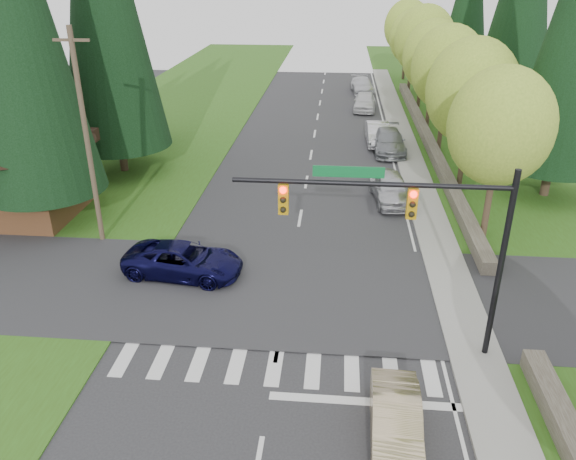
# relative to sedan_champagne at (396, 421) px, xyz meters

# --- Properties ---
(ground) EXTENTS (120.00, 120.00, 0.00)m
(ground) POSITION_rel_sedan_champagne_xyz_m (-3.77, -0.38, -0.65)
(ground) COLOR #28282B
(ground) RESTS_ON ground
(grass_east) EXTENTS (14.00, 110.00, 0.06)m
(grass_east) POSITION_rel_sedan_champagne_xyz_m (9.23, 19.62, -0.62)
(grass_east) COLOR #305416
(grass_east) RESTS_ON ground
(grass_west) EXTENTS (14.00, 110.00, 0.06)m
(grass_west) POSITION_rel_sedan_champagne_xyz_m (-16.77, 19.62, -0.62)
(grass_west) COLOR #305416
(grass_west) RESTS_ON ground
(cross_street) EXTENTS (120.00, 8.00, 0.10)m
(cross_street) POSITION_rel_sedan_champagne_xyz_m (-3.77, 7.62, -0.65)
(cross_street) COLOR #28282B
(cross_street) RESTS_ON ground
(sidewalk_east) EXTENTS (1.80, 80.00, 0.13)m
(sidewalk_east) POSITION_rel_sedan_champagne_xyz_m (3.13, 21.62, -0.58)
(sidewalk_east) COLOR gray
(sidewalk_east) RESTS_ON ground
(curb_east) EXTENTS (0.20, 80.00, 0.13)m
(curb_east) POSITION_rel_sedan_champagne_xyz_m (2.28, 21.62, -0.58)
(curb_east) COLOR gray
(curb_east) RESTS_ON ground
(stone_wall_north) EXTENTS (0.70, 40.00, 0.70)m
(stone_wall_north) POSITION_rel_sedan_champagne_xyz_m (4.83, 29.62, -0.30)
(stone_wall_north) COLOR #4C4438
(stone_wall_north) RESTS_ON ground
(traffic_signal) EXTENTS (8.70, 0.37, 6.80)m
(traffic_signal) POSITION_rel_sedan_champagne_xyz_m (0.60, 4.12, 4.34)
(traffic_signal) COLOR black
(traffic_signal) RESTS_ON ground
(brown_building) EXTENTS (8.40, 8.40, 5.40)m
(brown_building) POSITION_rel_sedan_champagne_xyz_m (-18.77, 14.62, 2.49)
(brown_building) COLOR #4C2D19
(brown_building) RESTS_ON ground
(utility_pole) EXTENTS (1.60, 0.24, 10.00)m
(utility_pole) POSITION_rel_sedan_champagne_xyz_m (-13.27, 11.62, 4.49)
(utility_pole) COLOR #473828
(utility_pole) RESTS_ON ground
(decid_tree_0) EXTENTS (4.80, 4.80, 8.37)m
(decid_tree_0) POSITION_rel_sedan_champagne_xyz_m (5.43, 13.62, 4.95)
(decid_tree_0) COLOR #38281C
(decid_tree_0) RESTS_ON ground
(decid_tree_1) EXTENTS (5.20, 5.20, 8.80)m
(decid_tree_1) POSITION_rel_sedan_champagne_xyz_m (5.53, 20.62, 5.15)
(decid_tree_1) COLOR #38281C
(decid_tree_1) RESTS_ON ground
(decid_tree_2) EXTENTS (5.00, 5.00, 8.82)m
(decid_tree_2) POSITION_rel_sedan_champagne_xyz_m (5.33, 27.62, 5.28)
(decid_tree_2) COLOR #38281C
(decid_tree_2) RESTS_ON ground
(decid_tree_3) EXTENTS (5.00, 5.00, 8.55)m
(decid_tree_3) POSITION_rel_sedan_champagne_xyz_m (5.43, 34.62, 5.02)
(decid_tree_3) COLOR #38281C
(decid_tree_3) RESTS_ON ground
(decid_tree_4) EXTENTS (5.40, 5.40, 9.18)m
(decid_tree_4) POSITION_rel_sedan_champagne_xyz_m (5.53, 41.62, 5.41)
(decid_tree_4) COLOR #38281C
(decid_tree_4) RESTS_ON ground
(decid_tree_5) EXTENTS (4.80, 4.80, 8.30)m
(decid_tree_5) POSITION_rel_sedan_champagne_xyz_m (5.33, 48.62, 4.88)
(decid_tree_5) COLOR #38281C
(decid_tree_5) RESTS_ON ground
(decid_tree_6) EXTENTS (5.20, 5.20, 8.86)m
(decid_tree_6) POSITION_rel_sedan_champagne_xyz_m (5.43, 55.62, 5.21)
(decid_tree_6) COLOR #38281C
(decid_tree_6) RESTS_ON ground
(conifer_w_a) EXTENTS (6.12, 6.12, 19.80)m
(conifer_w_a) POSITION_rel_sedan_champagne_xyz_m (-16.77, 13.62, 10.14)
(conifer_w_a) COLOR #38281C
(conifer_w_a) RESTS_ON ground
(conifer_w_b) EXTENTS (5.44, 5.44, 17.80)m
(conifer_w_b) POSITION_rel_sedan_champagne_xyz_m (-19.77, 17.62, 9.14)
(conifer_w_b) COLOR #38281C
(conifer_w_b) RESTS_ON ground
(sedan_champagne) EXTENTS (1.50, 3.98, 1.30)m
(sedan_champagne) POSITION_rel_sedan_champagne_xyz_m (0.00, 0.00, 0.00)
(sedan_champagne) COLOR tan
(sedan_champagne) RESTS_ON ground
(suv_navy) EXTENTS (5.38, 2.97, 1.43)m
(suv_navy) POSITION_rel_sedan_champagne_xyz_m (-8.37, 8.64, 0.06)
(suv_navy) COLOR black
(suv_navy) RESTS_ON ground
(parked_car_a) EXTENTS (2.47, 4.99, 1.64)m
(parked_car_a) POSITION_rel_sedan_champagne_xyz_m (1.16, 17.97, 0.17)
(parked_car_a) COLOR #BABBC0
(parked_car_a) RESTS_ON ground
(parked_car_b) EXTENTS (2.27, 5.42, 1.56)m
(parked_car_b) POSITION_rel_sedan_champagne_xyz_m (1.74, 27.32, 0.13)
(parked_car_b) COLOR gray
(parked_car_b) RESTS_ON ground
(parked_car_c) EXTENTS (1.78, 4.79, 1.56)m
(parked_car_c) POSITION_rel_sedan_champagne_xyz_m (1.07, 29.24, 0.13)
(parked_car_c) COLOR silver
(parked_car_c) RESTS_ON ground
(parked_car_d) EXTENTS (2.25, 4.93, 1.64)m
(parked_car_d) POSITION_rel_sedan_champagne_xyz_m (0.43, 39.88, 0.17)
(parked_car_d) COLOR silver
(parked_car_d) RESTS_ON ground
(parked_car_e) EXTENTS (2.69, 5.41, 1.51)m
(parked_car_e) POSITION_rel_sedan_champagne_xyz_m (0.43, 47.82, 0.11)
(parked_car_e) COLOR silver
(parked_car_e) RESTS_ON ground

